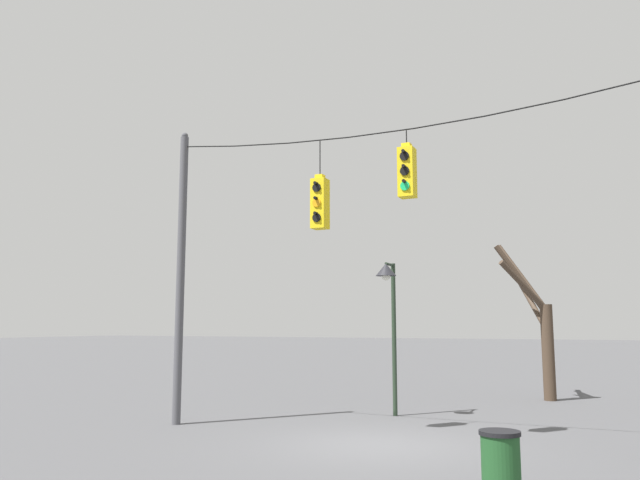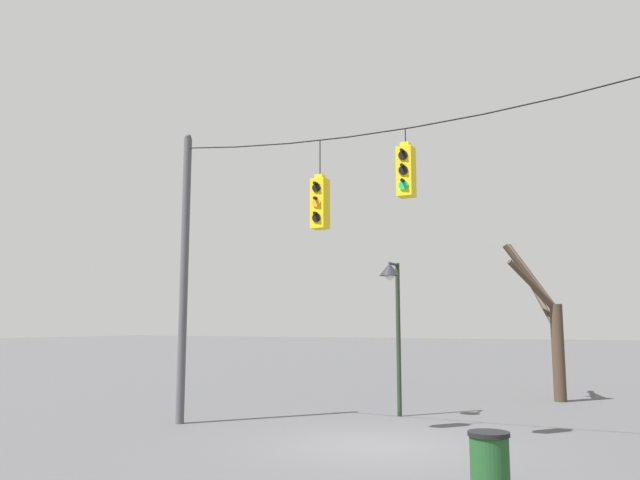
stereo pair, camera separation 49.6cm
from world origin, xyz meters
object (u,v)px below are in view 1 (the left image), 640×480
street_lamp (389,293)px  utility_pole_left (181,274)px  trash_bin (501,464)px  bare_tree (538,324)px  traffic_light_near_left_pole (407,172)px  traffic_light_near_right_pole (320,203)px

street_lamp → utility_pole_left: bearing=-143.7°
utility_pole_left → trash_bin: utility_pole_left is taller
utility_pole_left → bare_tree: 11.77m
traffic_light_near_left_pole → trash_bin: 6.61m
traffic_light_near_right_pole → bare_tree: size_ratio=0.40×
utility_pole_left → traffic_light_near_right_pole: (3.84, -0.01, 1.49)m
traffic_light_near_right_pole → bare_tree: traffic_light_near_right_pole is taller
utility_pole_left → traffic_light_near_right_pole: bearing=-0.1°
street_lamp → bare_tree: bare_tree is taller
traffic_light_near_right_pole → traffic_light_near_left_pole: traffic_light_near_right_pole is taller
traffic_light_near_left_pole → trash_bin: (2.29, -3.40, -5.18)m
trash_bin → bare_tree: bearing=93.0°
street_lamp → trash_bin: bearing=-60.0°
traffic_light_near_left_pole → bare_tree: (1.63, 8.96, -3.23)m
traffic_light_near_right_pole → traffic_light_near_left_pole: size_ratio=1.38×
utility_pole_left → traffic_light_near_left_pole: (5.91, -0.01, 2.00)m
traffic_light_near_right_pole → street_lamp: size_ratio=0.51×
traffic_light_near_left_pole → bare_tree: 9.67m
traffic_light_near_left_pole → trash_bin: size_ratio=1.63×
traffic_light_near_left_pole → trash_bin: bearing=-56.1°
utility_pole_left → traffic_light_near_right_pole: 4.12m
trash_bin → street_lamp: bearing=120.0°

